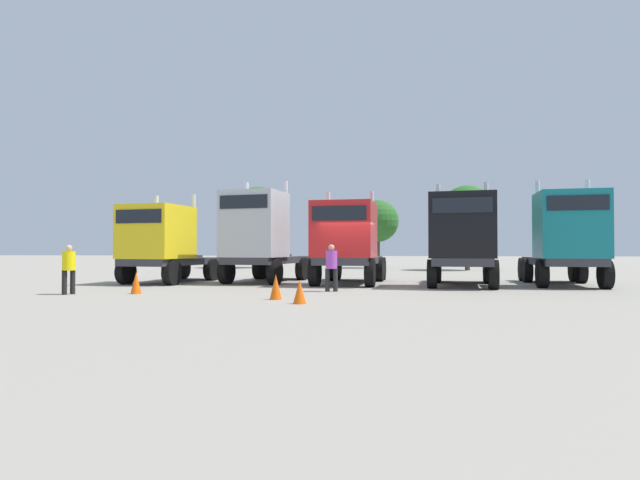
{
  "coord_description": "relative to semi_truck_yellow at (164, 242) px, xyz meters",
  "views": [
    {
      "loc": [
        2.14,
        -19.97,
        1.46
      ],
      "look_at": [
        -1.71,
        2.66,
        1.88
      ],
      "focal_mm": 29.15,
      "sensor_mm": 36.0,
      "label": 1
    }
  ],
  "objects": [
    {
      "name": "oak_far_right",
      "position": [
        14.62,
        16.89,
        2.25
      ],
      "size": [
        3.99,
        3.99,
        6.02
      ],
      "color": "#4C3823",
      "rests_on": "ground"
    },
    {
      "name": "traffic_cone_mid",
      "position": [
        6.66,
        -6.35,
        -1.4
      ],
      "size": [
        0.36,
        0.36,
        0.73
      ],
      "primitive_type": "cone",
      "color": "#F2590C",
      "rests_on": "ground"
    },
    {
      "name": "semi_truck_red",
      "position": [
        7.97,
        0.38,
        0.03
      ],
      "size": [
        2.8,
        6.25,
        3.97
      ],
      "rotation": [
        0.0,
        0.0,
        -1.61
      ],
      "color": "#333338",
      "rests_on": "ground"
    },
    {
      "name": "semi_truck_teal",
      "position": [
        16.67,
        0.78,
        0.14
      ],
      "size": [
        2.86,
        5.9,
        4.29
      ],
      "rotation": [
        0.0,
        0.0,
        -1.63
      ],
      "color": "#333338",
      "rests_on": "ground"
    },
    {
      "name": "visitor_with_camera",
      "position": [
        7.84,
        -3.21,
        -0.82
      ],
      "size": [
        0.46,
        0.45,
        1.64
      ],
      "rotation": [
        0.0,
        0.0,
        4.84
      ],
      "color": "#252525",
      "rests_on": "ground"
    },
    {
      "name": "oak_far_centre",
      "position": [
        8.09,
        20.21,
        1.94
      ],
      "size": [
        3.34,
        3.34,
        5.4
      ],
      "color": "#4C3823",
      "rests_on": "ground"
    },
    {
      "name": "ground",
      "position": [
        8.35,
        -1.14,
        -1.77
      ],
      "size": [
        200.0,
        200.0,
        0.0
      ],
      "primitive_type": "plane",
      "color": "gray"
    },
    {
      "name": "semi_truck_yellow",
      "position": [
        0.0,
        0.0,
        0.0
      ],
      "size": [
        3.16,
        5.96,
        3.92
      ],
      "rotation": [
        0.0,
        0.0,
        -1.68
      ],
      "color": "#333338",
      "rests_on": "ground"
    },
    {
      "name": "traffic_cone_near",
      "position": [
        7.6,
        -7.41,
        -1.45
      ],
      "size": [
        0.36,
        0.36,
        0.64
      ],
      "primitive_type": "cone",
      "color": "#F2590C",
      "rests_on": "ground"
    },
    {
      "name": "visitor_in_hivis",
      "position": [
        -0.44,
        -5.8,
        -0.84
      ],
      "size": [
        0.53,
        0.53,
        1.61
      ],
      "rotation": [
        0.0,
        0.0,
        2.72
      ],
      "color": "black",
      "rests_on": "ground"
    },
    {
      "name": "oak_far_left",
      "position": [
        -1.43,
        19.15,
        2.58
      ],
      "size": [
        4.34,
        4.34,
        6.53
      ],
      "color": "#4C3823",
      "rests_on": "ground"
    },
    {
      "name": "traffic_cone_far",
      "position": [
        1.63,
        -5.24,
        -1.41
      ],
      "size": [
        0.36,
        0.36,
        0.72
      ],
      "primitive_type": "cone",
      "color": "#F2590C",
      "rests_on": "ground"
    },
    {
      "name": "semi_truck_black",
      "position": [
        12.58,
        -0.09,
        0.14
      ],
      "size": [
        3.07,
        6.0,
        4.18
      ],
      "rotation": [
        0.0,
        0.0,
        -1.67
      ],
      "color": "#333338",
      "rests_on": "ground"
    },
    {
      "name": "semi_truck_silver",
      "position": [
        4.07,
        0.89,
        0.26
      ],
      "size": [
        3.2,
        6.2,
        4.53
      ],
      "rotation": [
        0.0,
        0.0,
        -1.69
      ],
      "color": "#333338",
      "rests_on": "ground"
    }
  ]
}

